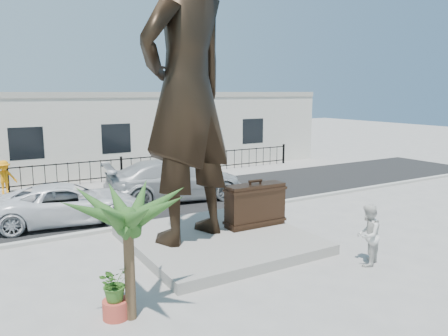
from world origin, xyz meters
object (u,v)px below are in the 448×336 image
(statue, at_px, (187,92))
(suitcase, at_px, (255,205))
(car_white, at_px, (69,203))
(tourist, at_px, (368,235))

(statue, bearing_deg, suitcase, 160.48)
(suitcase, relative_size, car_white, 0.39)
(statue, distance_m, suitcase, 4.43)
(tourist, bearing_deg, statue, -73.00)
(suitcase, xyz_separation_m, car_white, (-5.07, 4.52, -0.28))
(statue, bearing_deg, car_white, -78.76)
(tourist, xyz_separation_m, car_white, (-6.23, 8.25, -0.13))
(statue, distance_m, tourist, 6.47)
(statue, relative_size, car_white, 1.72)
(statue, xyz_separation_m, tourist, (3.60, -3.75, -3.85))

